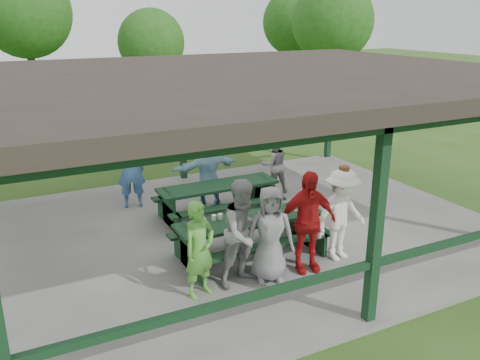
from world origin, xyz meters
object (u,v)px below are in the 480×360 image
contestant_green (199,249)px  spectator_lblue (208,170)px  contestant_red (307,222)px  picnic_table_near (250,232)px  farm_trailer (74,132)px  spectator_grey (274,164)px  contestant_grey_mid (270,234)px  pickup_truck (157,120)px  picnic_table_far (218,196)px  spectator_blue (130,170)px  contestant_white_fedora (341,215)px  contestant_grey_left (244,232)px

contestant_green → spectator_lblue: spectator_lblue is taller
contestant_red → spectator_lblue: contestant_red is taller
picnic_table_near → contestant_green: size_ratio=1.75×
farm_trailer → spectator_grey: bearing=-48.3°
spectator_lblue → farm_trailer: bearing=-81.0°
contestant_grey_mid → spectator_lblue: 3.66m
spectator_lblue → pickup_truck: 7.52m
picnic_table_near → picnic_table_far: 2.02m
contestant_red → spectator_grey: size_ratio=1.24×
contestant_green → spectator_blue: bearing=69.7°
picnic_table_far → contestant_white_fedora: 3.06m
contestant_green → contestant_grey_left: 0.81m
contestant_green → contestant_grey_mid: bearing=-21.3°
contestant_white_fedora → farm_trailer: size_ratio=0.51×
contestant_red → spectator_grey: bearing=77.4°
picnic_table_far → spectator_lblue: 0.83m
farm_trailer → spectator_lblue: bearing=-61.4°
picnic_table_far → contestant_white_fedora: (1.13, -2.82, 0.38)m
contestant_white_fedora → spectator_blue: bearing=115.7°
contestant_green → contestant_white_fedora: 2.75m
pickup_truck → spectator_lblue: bearing=-178.8°
spectator_blue → farm_trailer: spectator_blue is taller
spectator_grey → spectator_lblue: bearing=14.5°
spectator_blue → contestant_grey_mid: bearing=117.4°
picnic_table_far → farm_trailer: 8.18m
contestant_red → farm_trailer: bearing=110.8°
contestant_green → pickup_truck: 11.36m
contestant_white_fedora → pickup_truck: size_ratio=0.36×
contestant_grey_mid → contestant_white_fedora: 1.52m
pickup_truck → farm_trailer: (-2.96, -0.14, -0.09)m
picnic_table_far → farm_trailer: (-1.72, 8.00, 0.01)m
contestant_grey_mid → spectator_blue: spectator_blue is taller
spectator_lblue → contestant_grey_left: bearing=71.1°
picnic_table_far → pickup_truck: (1.24, 8.14, 0.11)m
contestant_grey_mid → picnic_table_far: bearing=102.4°
picnic_table_far → contestant_grey_left: 2.95m
contestant_grey_left → spectator_lblue: (0.89, 3.53, -0.02)m
contestant_grey_mid → contestant_red: contestant_red is taller
farm_trailer → contestant_grey_left: bearing=-70.4°
contestant_grey_left → contestant_red: contestant_red is taller
spectator_grey → picnic_table_near: bearing=63.0°
spectator_lblue → picnic_table_far: bearing=79.3°
contestant_red → contestant_white_fedora: bearing=16.2°
contestant_green → farm_trailer: 10.86m
contestant_grey_left → contestant_white_fedora: size_ratio=1.02×
picnic_table_near → contestant_grey_left: size_ratio=1.54×
picnic_table_far → spectator_blue: bearing=135.8°
picnic_table_near → contestant_white_fedora: size_ratio=1.57×
spectator_blue → spectator_grey: 3.50m
contestant_green → contestant_white_fedora: size_ratio=0.89×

